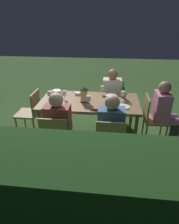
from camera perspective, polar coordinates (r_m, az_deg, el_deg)
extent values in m
plane|color=#385B28|center=(3.84, 0.00, -7.07)|extent=(16.00, 16.00, 0.00)
cube|color=olive|center=(3.50, 0.00, 2.99)|extent=(1.75, 0.93, 0.04)
cube|color=olive|center=(4.02, 12.10, -0.32)|extent=(0.05, 0.05, 0.71)
cube|color=olive|center=(4.16, -10.46, 0.77)|extent=(0.05, 0.05, 0.71)
cube|color=olive|center=(3.34, 13.17, -6.30)|extent=(0.05, 0.05, 0.71)
cube|color=olive|center=(3.50, -13.97, -4.72)|extent=(0.05, 0.05, 0.71)
cube|color=#9E7A51|center=(2.93, 6.02, -8.68)|extent=(0.42, 0.40, 0.03)
cube|color=#9E7A51|center=(2.65, 6.18, -6.98)|extent=(0.40, 0.03, 0.42)
cylinder|color=#9E7A51|center=(3.21, 2.62, -10.10)|extent=(0.03, 0.03, 0.42)
cylinder|color=#9E7A51|center=(3.21, 9.15, -10.41)|extent=(0.03, 0.03, 0.42)
cylinder|color=#9E7A51|center=(2.94, 2.14, -13.99)|extent=(0.03, 0.03, 0.42)
cylinder|color=#9E7A51|center=(2.94, 9.37, -14.32)|extent=(0.03, 0.03, 0.42)
cube|color=#426699|center=(2.84, 6.28, -3.60)|extent=(0.38, 0.24, 0.50)
sphere|color=#D1A889|center=(2.69, 6.64, 2.79)|extent=(0.21, 0.21, 0.21)
cylinder|color=#426699|center=(3.09, 4.43, -6.07)|extent=(0.13, 0.36, 0.13)
cylinder|color=#426699|center=(3.09, 7.78, -6.23)|extent=(0.13, 0.36, 0.13)
cylinder|color=#333338|center=(3.35, 4.40, -8.07)|extent=(0.11, 0.11, 0.45)
cylinder|color=#333338|center=(3.35, 7.51, -8.22)|extent=(0.11, 0.11, 0.45)
cube|color=#9E7A51|center=(3.03, -9.16, -7.68)|extent=(0.42, 0.40, 0.03)
cube|color=#9E7A51|center=(2.76, -10.47, -5.92)|extent=(0.40, 0.03, 0.42)
cylinder|color=#9E7A51|center=(3.34, -11.17, -9.04)|extent=(0.03, 0.03, 0.42)
cylinder|color=#9E7A51|center=(3.25, -5.01, -9.58)|extent=(0.03, 0.03, 0.42)
cylinder|color=#9E7A51|center=(3.08, -12.99, -12.61)|extent=(0.03, 0.03, 0.42)
cylinder|color=#9E7A51|center=(2.99, -6.27, -13.34)|extent=(0.03, 0.03, 0.42)
cube|color=#9E4C47|center=(2.94, -9.23, -2.74)|extent=(0.38, 0.24, 0.50)
sphere|color=beige|center=(2.79, -9.72, 3.47)|extent=(0.21, 0.21, 0.21)
cylinder|color=#9E4C47|center=(3.20, -9.85, -5.17)|extent=(0.13, 0.36, 0.13)
cylinder|color=#9E4C47|center=(3.16, -6.69, -5.40)|extent=(0.13, 0.36, 0.13)
cylinder|color=#333338|center=(3.45, -8.85, -7.19)|extent=(0.11, 0.11, 0.45)
cylinder|color=#333338|center=(3.41, -5.91, -7.42)|extent=(0.11, 0.11, 0.45)
cube|color=#9E7A51|center=(3.70, 18.70, -2.17)|extent=(0.40, 0.42, 0.03)
cube|color=#9E7A51|center=(3.57, 16.28, 1.15)|extent=(0.03, 0.40, 0.42)
cylinder|color=#9E7A51|center=(4.00, 20.16, -3.90)|extent=(0.03, 0.03, 0.42)
cylinder|color=#9E7A51|center=(3.70, 21.30, -6.65)|extent=(0.03, 0.03, 0.42)
cylinder|color=#9E7A51|center=(3.93, 15.34, -3.73)|extent=(0.03, 0.03, 0.42)
cylinder|color=#9E7A51|center=(3.62, 16.09, -6.53)|extent=(0.03, 0.03, 0.42)
cube|color=#C675A3|center=(3.61, 20.22, 1.51)|extent=(0.24, 0.38, 0.50)
sphere|color=#997051|center=(3.49, 21.09, 6.67)|extent=(0.21, 0.21, 0.21)
cylinder|color=#C675A3|center=(3.82, 21.44, -1.28)|extent=(0.36, 0.13, 0.13)
cylinder|color=#C675A3|center=(3.66, 22.07, -2.56)|extent=(0.36, 0.13, 0.13)
cylinder|color=#333338|center=(3.97, 23.11, -4.43)|extent=(0.11, 0.11, 0.45)
cylinder|color=#333338|center=(3.82, 23.79, -5.78)|extent=(0.11, 0.11, 0.45)
cube|color=#9E7A51|center=(4.32, 6.36, 3.20)|extent=(0.42, 0.40, 0.03)
cube|color=#9E7A51|center=(4.41, 6.53, 6.83)|extent=(0.40, 0.02, 0.42)
cylinder|color=#9E7A51|center=(4.26, 8.61, -0.60)|extent=(0.03, 0.03, 0.42)
cylinder|color=#9E7A51|center=(4.26, 3.77, -0.36)|extent=(0.03, 0.03, 0.42)
cylinder|color=#9E7A51|center=(4.57, 8.50, 1.30)|extent=(0.03, 0.03, 0.42)
cylinder|color=#9E7A51|center=(4.57, 3.99, 1.52)|extent=(0.03, 0.03, 0.42)
cube|color=white|center=(4.17, 6.53, 6.24)|extent=(0.38, 0.24, 0.50)
sphere|color=#997051|center=(4.06, 6.78, 10.81)|extent=(0.21, 0.21, 0.21)
cylinder|color=white|center=(4.13, 7.60, 2.42)|extent=(0.13, 0.36, 0.13)
cylinder|color=white|center=(4.12, 5.10, 2.55)|extent=(0.13, 0.36, 0.13)
cylinder|color=#333338|center=(4.08, 7.42, -1.53)|extent=(0.11, 0.11, 0.45)
cylinder|color=#333338|center=(4.08, 4.90, -1.41)|extent=(0.11, 0.11, 0.45)
cube|color=#9E7A51|center=(3.93, -17.59, -0.35)|extent=(0.40, 0.42, 0.03)
cube|color=#9E7A51|center=(3.76, -15.43, 2.57)|extent=(0.03, 0.40, 0.42)
cylinder|color=#9E7A51|center=(3.96, -20.41, -4.30)|extent=(0.03, 0.03, 0.42)
cylinder|color=#9E7A51|center=(4.24, -18.38, -1.89)|extent=(0.03, 0.03, 0.42)
cylinder|color=#9E7A51|center=(3.82, -15.81, -4.70)|extent=(0.03, 0.03, 0.42)
cylinder|color=#9E7A51|center=(4.11, -14.06, -2.17)|extent=(0.03, 0.03, 0.42)
cube|color=black|center=(3.46, -1.54, 3.22)|extent=(0.12, 0.12, 0.01)
cube|color=#F9D17A|center=(3.42, -1.57, 4.88)|extent=(0.11, 0.11, 0.20)
cone|color=black|center=(3.37, -1.59, 6.86)|extent=(0.15, 0.15, 0.05)
cylinder|color=#195128|center=(3.67, 9.68, 5.77)|extent=(0.07, 0.07, 0.20)
cylinder|color=#195128|center=(3.62, 9.85, 7.92)|extent=(0.03, 0.03, 0.09)
cylinder|color=silver|center=(3.31, -0.28, 2.03)|extent=(0.06, 0.06, 0.00)
cylinder|color=silver|center=(3.29, -0.28, 2.70)|extent=(0.01, 0.01, 0.08)
cylinder|color=silver|center=(3.26, -0.28, 4.03)|extent=(0.08, 0.08, 0.08)
cylinder|color=maroon|center=(3.27, -0.28, 3.65)|extent=(0.07, 0.07, 0.03)
cylinder|color=silver|center=(3.58, -11.38, 3.43)|extent=(0.06, 0.06, 0.00)
cylinder|color=silver|center=(3.57, -11.43, 4.06)|extent=(0.01, 0.01, 0.08)
cylinder|color=silver|center=(3.54, -11.55, 5.30)|extent=(0.08, 0.08, 0.08)
cylinder|color=maroon|center=(3.55, -11.52, 4.94)|extent=(0.07, 0.07, 0.03)
cylinder|color=silver|center=(3.79, 3.67, 5.17)|extent=(0.06, 0.06, 0.00)
cylinder|color=silver|center=(3.77, 3.69, 5.77)|extent=(0.01, 0.01, 0.08)
cylinder|color=silver|center=(3.75, 3.73, 6.95)|extent=(0.08, 0.08, 0.08)
cylinder|color=maroon|center=(3.75, 3.71, 6.61)|extent=(0.07, 0.07, 0.03)
cylinder|color=silver|center=(3.57, -7.23, 3.66)|extent=(0.06, 0.06, 0.00)
cylinder|color=silver|center=(3.55, -7.27, 4.28)|extent=(0.01, 0.01, 0.08)
cylinder|color=silver|center=(3.52, -7.34, 5.53)|extent=(0.08, 0.08, 0.08)
cylinder|color=maroon|center=(3.53, -7.32, 5.17)|extent=(0.07, 0.07, 0.03)
cylinder|color=silver|center=(3.56, 9.59, 3.45)|extent=(0.06, 0.06, 0.00)
cylinder|color=silver|center=(3.54, 9.64, 4.07)|extent=(0.01, 0.01, 0.08)
cylinder|color=silver|center=(3.51, 9.74, 5.32)|extent=(0.08, 0.08, 0.08)
cylinder|color=maroon|center=(3.52, 9.71, 4.96)|extent=(0.07, 0.07, 0.03)
cylinder|color=white|center=(3.29, 9.88, 1.56)|extent=(0.21, 0.21, 0.01)
cylinder|color=white|center=(3.33, -7.89, 2.08)|extent=(0.24, 0.24, 0.01)
cylinder|color=white|center=(3.71, 6.33, 4.69)|extent=(0.22, 0.22, 0.01)
cylinder|color=silver|center=(3.77, -3.45, 5.42)|extent=(0.11, 0.11, 0.04)
cylinder|color=#424C1E|center=(3.77, -3.45, 5.54)|extent=(0.10, 0.10, 0.01)
cylinder|color=silver|center=(3.48, 5.50, 3.53)|extent=(0.13, 0.13, 0.05)
cylinder|color=tan|center=(3.48, 5.51, 3.67)|extent=(0.11, 0.11, 0.01)
cylinder|color=silver|center=(3.89, -9.50, 5.88)|extent=(0.16, 0.16, 0.06)
cylinder|color=#477533|center=(3.89, -9.52, 6.05)|extent=(0.14, 0.14, 0.02)
cylinder|color=#9E5138|center=(3.15, 1.87, 1.10)|extent=(0.13, 0.13, 0.04)
cylinder|color=beige|center=(3.15, 1.87, 1.24)|extent=(0.11, 0.11, 0.01)
cube|color=#1E4219|center=(1.91, -7.74, -26.18)|extent=(4.81, 0.66, 1.20)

